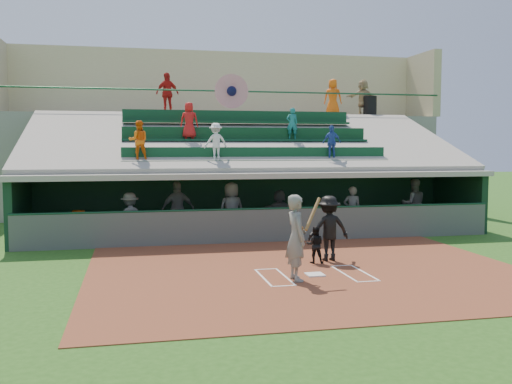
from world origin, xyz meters
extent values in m
plane|color=#235016|center=(0.00, 0.00, 0.00)|extent=(100.00, 100.00, 0.00)
cube|color=brown|center=(0.00, 0.50, 0.01)|extent=(11.00, 9.00, 0.02)
cube|color=white|center=(0.00, 0.00, 0.04)|extent=(0.43, 0.43, 0.03)
cube|color=silver|center=(-0.75, 0.00, 0.02)|extent=(0.05, 1.80, 0.01)
cube|color=white|center=(0.75, 0.00, 0.02)|extent=(0.05, 1.80, 0.01)
cube|color=white|center=(-1.30, 0.00, 0.02)|extent=(0.05, 1.80, 0.01)
cube|color=white|center=(1.30, 0.00, 0.02)|extent=(0.05, 1.80, 0.01)
cube|color=white|center=(-1.02, 0.90, 0.02)|extent=(0.60, 0.05, 0.01)
cube|color=white|center=(1.02, 0.90, 0.02)|extent=(0.60, 0.05, 0.01)
cube|color=white|center=(-1.02, -0.90, 0.02)|extent=(0.60, 0.05, 0.01)
cube|color=white|center=(1.02, -0.90, 0.02)|extent=(0.60, 0.05, 0.01)
cube|color=gray|center=(0.00, 6.75, 0.02)|extent=(16.00, 3.50, 0.04)
cube|color=gray|center=(0.00, 13.50, 2.30)|extent=(20.00, 3.00, 4.60)
cube|color=#515651|center=(0.00, 5.00, 0.55)|extent=(16.00, 0.06, 1.10)
cylinder|color=#133D25|center=(0.00, 5.00, 1.12)|extent=(16.00, 0.08, 0.08)
cube|color=black|center=(0.00, 8.50, 1.10)|extent=(16.00, 0.25, 2.20)
cube|color=black|center=(-8.00, 6.75, 1.10)|extent=(0.25, 3.50, 2.20)
cube|color=black|center=(8.00, 6.75, 1.10)|extent=(0.25, 3.50, 2.20)
cube|color=#9A988C|center=(0.00, 6.75, 2.20)|extent=(16.40, 3.90, 0.18)
cube|color=gray|center=(0.00, 10.25, 1.15)|extent=(16.40, 3.50, 2.30)
cube|color=gray|center=(0.00, 11.90, 2.30)|extent=(16.40, 0.30, 4.60)
cube|color=gray|center=(0.00, 8.60, 3.45)|extent=(16.40, 6.51, 2.37)
cube|color=#0C381C|center=(0.00, 6.20, 2.65)|extent=(9.40, 0.42, 0.08)
cube|color=#0D3D21|center=(0.00, 6.40, 2.91)|extent=(9.40, 0.06, 0.45)
cube|color=#0B321F|center=(0.00, 8.10, 3.40)|extent=(9.40, 0.42, 0.08)
cube|color=#0C391B|center=(0.00, 8.30, 3.66)|extent=(9.40, 0.06, 0.45)
cube|color=#0C361A|center=(0.00, 10.00, 4.15)|extent=(9.40, 0.42, 0.08)
cube|color=#0C391D|center=(0.00, 10.20, 4.41)|extent=(9.40, 0.06, 0.45)
imported|color=orange|center=(-4.12, 6.30, 3.35)|extent=(0.67, 0.53, 1.33)
imported|color=silver|center=(-1.53, 6.30, 3.32)|extent=(0.89, 0.61, 1.27)
imported|color=#294DA4|center=(2.66, 6.30, 3.30)|extent=(0.75, 0.40, 1.23)
imported|color=#B61614|center=(-2.25, 8.20, 4.12)|extent=(0.71, 0.51, 1.36)
imported|color=#19706E|center=(1.72, 8.20, 4.04)|extent=(0.47, 0.34, 1.20)
cylinder|color=#164528|center=(0.00, 12.00, 5.60)|extent=(20.00, 0.07, 0.07)
cylinder|color=red|center=(0.00, 11.98, 5.60)|extent=(1.50, 0.06, 1.50)
sphere|color=black|center=(0.00, 11.95, 5.60)|extent=(0.44, 0.44, 0.44)
cube|color=#C3B482|center=(0.00, 15.00, 6.20)|extent=(20.00, 0.40, 3.20)
cube|color=tan|center=(10.00, 13.50, 6.20)|extent=(0.40, 3.00, 3.20)
imported|color=#60635E|center=(-0.60, -0.41, 1.03)|extent=(0.52, 0.76, 2.02)
cylinder|color=brown|center=(-0.25, -0.56, 1.60)|extent=(0.56, 0.54, 0.75)
sphere|color=brown|center=(-0.47, -0.41, 1.25)|extent=(0.10, 0.10, 0.10)
imported|color=black|center=(0.46, 1.40, 0.52)|extent=(0.56, 0.49, 0.99)
imported|color=black|center=(0.93, 1.65, 0.92)|extent=(1.18, 0.71, 1.79)
cube|color=olive|center=(-0.26, 8.05, 0.27)|extent=(14.39, 5.41, 0.45)
cube|color=silver|center=(-6.16, 6.27, 0.35)|extent=(0.82, 0.70, 0.62)
cylinder|color=#C5490B|center=(-6.09, 6.24, 0.86)|extent=(0.41, 0.41, 0.41)
imported|color=#5C5F59|center=(-4.44, 5.91, 0.85)|extent=(1.19, 0.93, 1.62)
imported|color=#50534E|center=(-2.85, 6.25, 1.02)|extent=(1.21, 0.68, 1.95)
imported|color=#51544F|center=(-1.02, 6.12, 0.99)|extent=(1.05, 0.81, 1.89)
imported|color=#50524E|center=(0.91, 7.01, 0.81)|extent=(1.44, 0.47, 1.54)
imported|color=#575A55|center=(3.31, 5.89, 0.90)|extent=(0.73, 0.61, 1.71)
imported|color=#5D605A|center=(6.04, 6.57, 0.99)|extent=(1.05, 0.90, 1.90)
cylinder|color=black|center=(6.80, 12.54, 5.08)|extent=(0.63, 0.63, 0.95)
imported|color=red|center=(-2.76, 12.81, 5.52)|extent=(1.17, 0.83, 1.85)
imported|color=#EA5B0D|center=(4.85, 12.33, 5.45)|extent=(0.96, 0.80, 1.69)
imported|color=tan|center=(6.53, 12.79, 5.48)|extent=(1.69, 0.75, 1.76)
camera|label=1|loc=(-4.30, -13.12, 3.16)|focal=40.00mm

